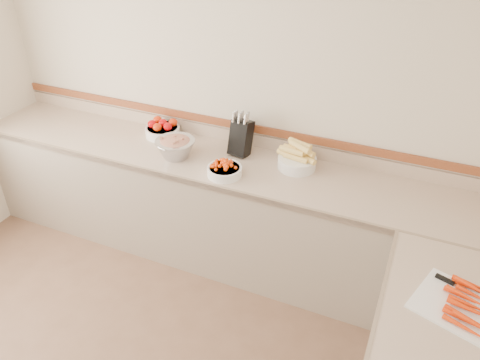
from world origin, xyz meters
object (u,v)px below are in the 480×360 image
at_px(rhubarb_bowl, 175,147).
at_px(cutting_board, 464,306).
at_px(knife_block, 241,137).
at_px(corn_bowl, 297,159).
at_px(tomato_bowl, 162,129).
at_px(cherry_tomato_bowl, 225,169).

height_order(rhubarb_bowl, cutting_board, rhubarb_bowl).
xyz_separation_m(knife_block, corn_bowl, (0.45, -0.03, -0.07)).
bearing_deg(tomato_bowl, knife_block, -1.45).
bearing_deg(tomato_bowl, cutting_board, -23.36).
relative_size(knife_block, rhubarb_bowl, 1.18).
distance_m(knife_block, rhubarb_bowl, 0.49).
height_order(corn_bowl, cutting_board, corn_bowl).
height_order(corn_bowl, rhubarb_bowl, corn_bowl).
bearing_deg(knife_block, rhubarb_bowl, -150.30).
distance_m(cherry_tomato_bowl, cutting_board, 1.70).
xyz_separation_m(cherry_tomato_bowl, cutting_board, (1.57, -0.64, -0.03)).
height_order(knife_block, corn_bowl, knife_block).
relative_size(cherry_tomato_bowl, corn_bowl, 0.81).
relative_size(rhubarb_bowl, cutting_board, 0.56).
relative_size(knife_block, cherry_tomato_bowl, 1.42).
height_order(tomato_bowl, rhubarb_bowl, rhubarb_bowl).
height_order(cherry_tomato_bowl, rhubarb_bowl, rhubarb_bowl).
xyz_separation_m(knife_block, tomato_bowl, (-0.70, 0.02, -0.08)).
distance_m(corn_bowl, cutting_board, 1.48).
height_order(knife_block, cherry_tomato_bowl, knife_block).
height_order(cherry_tomato_bowl, cutting_board, cherry_tomato_bowl).
height_order(knife_block, cutting_board, knife_block).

